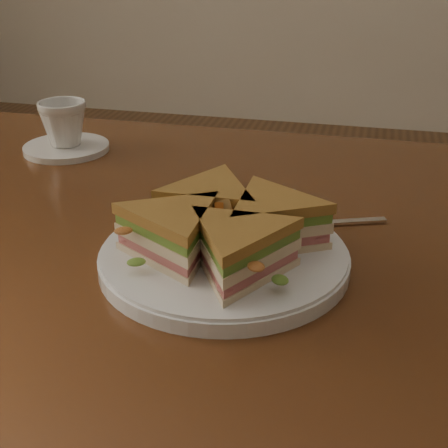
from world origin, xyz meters
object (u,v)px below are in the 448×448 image
at_px(plate, 224,259).
at_px(knife, 215,199).
at_px(saucer, 66,148).
at_px(table, 211,293).
at_px(coffee_cup, 64,124).
at_px(spoon, 278,225).
at_px(sandwich_wedges, 224,228).

distance_m(plate, knife, 0.18).
distance_m(plate, saucer, 0.46).
xyz_separation_m(table, plate, (0.04, -0.09, 0.11)).
bearing_deg(plate, coffee_cup, 137.89).
distance_m(table, spoon, 0.13).
distance_m(table, saucer, 0.39).
bearing_deg(sandwich_wedges, table, 112.99).
relative_size(table, saucer, 8.63).
bearing_deg(table, sandwich_wedges, -67.01).
relative_size(plate, knife, 1.36).
bearing_deg(table, saucer, 144.53).
distance_m(sandwich_wedges, saucer, 0.46).
xyz_separation_m(table, sandwich_wedges, (0.04, -0.09, 0.14)).
bearing_deg(coffee_cup, knife, -20.99).
relative_size(table, knife, 5.98).
distance_m(spoon, saucer, 0.44).
bearing_deg(spoon, saucer, 131.29).
distance_m(table, coffee_cup, 0.40).
bearing_deg(sandwich_wedges, plate, -90.00).
bearing_deg(plate, sandwich_wedges, 90.00).
height_order(table, spoon, spoon).
height_order(sandwich_wedges, spoon, sandwich_wedges).
distance_m(saucer, coffee_cup, 0.04).
bearing_deg(knife, table, -104.21).
bearing_deg(sandwich_wedges, saucer, 137.89).
bearing_deg(saucer, coffee_cup, 0.00).
height_order(spoon, knife, spoon).
height_order(sandwich_wedges, knife, sandwich_wedges).
relative_size(plate, saucer, 1.96).
bearing_deg(saucer, spoon, -27.90).
distance_m(sandwich_wedges, knife, 0.18).
bearing_deg(coffee_cup, sandwich_wedges, -36.96).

